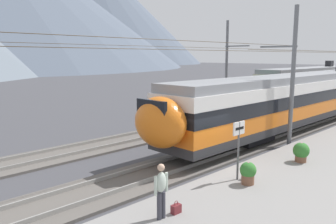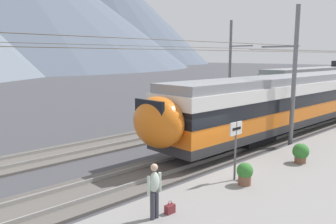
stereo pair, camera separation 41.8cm
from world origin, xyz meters
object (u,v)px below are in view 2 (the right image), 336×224
platform_sign (236,138)px  handbag_near_sign (243,177)px  handbag_beside_passenger (170,209)px  catenary_mast_far_side (231,66)px  potted_plant_by_shelter (301,152)px  train_far_track (320,82)px  train_near_platform (318,95)px  passenger_walking (154,188)px  potted_plant_platform_edge (245,172)px  catenary_mast_mid (292,75)px

platform_sign → handbag_near_sign: 1.59m
handbag_beside_passenger → handbag_near_sign: bearing=1.8°
catenary_mast_far_side → handbag_beside_passenger: size_ratio=112.61×
potted_plant_by_shelter → platform_sign: bearing=169.2°
train_far_track → platform_sign: 30.09m
train_near_platform → catenary_mast_far_side: 7.83m
passenger_walking → handbag_near_sign: passenger_walking is taller
catenary_mast_far_side → handbag_beside_passenger: catenary_mast_far_side is taller
passenger_walking → train_near_platform: bearing=10.6°
potted_plant_platform_edge → potted_plant_by_shelter: 4.09m
passenger_walking → platform_sign: bearing=3.5°
catenary_mast_far_side → potted_plant_by_shelter: catenary_mast_far_side is taller
passenger_walking → potted_plant_platform_edge: size_ratio=1.98×
train_far_track → potted_plant_platform_edge: size_ratio=28.73×
platform_sign → handbag_near_sign: size_ratio=6.25×
passenger_walking → potted_plant_by_shelter: (8.30, -0.48, -0.45)m
potted_plant_platform_edge → potted_plant_by_shelter: bearing=-2.8°
platform_sign → potted_plant_by_shelter: size_ratio=2.56×
platform_sign → potted_plant_by_shelter: (3.95, -0.75, -1.18)m
catenary_mast_mid → handbag_near_sign: catenary_mast_mid is taller
catenary_mast_far_side → handbag_near_sign: catenary_mast_far_side is taller
passenger_walking → potted_plant_platform_edge: bearing=-3.9°
train_near_platform → handbag_near_sign: 15.43m
catenary_mast_mid → handbag_near_sign: size_ratio=123.69×
potted_plant_platform_edge → train_near_platform: bearing=14.4°
train_far_track → passenger_walking: 34.36m
train_near_platform → potted_plant_platform_edge: 15.85m
passenger_walking → handbag_near_sign: size_ratio=4.60×
handbag_beside_passenger → passenger_walking: bearing=173.1°
catenary_mast_far_side → potted_plant_platform_edge: size_ratio=53.17×
platform_sign → handbag_beside_passenger: platform_sign is taller
handbag_near_sign → potted_plant_platform_edge: potted_plant_platform_edge is taller
train_near_platform → handbag_near_sign: (-14.90, -3.58, -1.77)m
train_near_platform → train_far_track: (13.58, 5.55, -0.01)m
platform_sign → handbag_beside_passenger: (-3.79, -0.34, -1.54)m
train_near_platform → catenary_mast_far_side: bearing=95.4°
handbag_near_sign → potted_plant_platform_edge: 0.63m
potted_plant_platform_edge → passenger_walking: bearing=176.1°
handbag_beside_passenger → handbag_near_sign: 4.05m
platform_sign → potted_plant_platform_edge: size_ratio=2.69×
catenary_mast_mid → platform_sign: (-7.32, -1.58, -2.04)m
platform_sign → catenary_mast_mid: bearing=12.2°
catenary_mast_far_side → potted_plant_platform_edge: bearing=-141.9°
train_near_platform → catenary_mast_mid: (-7.84, -1.78, 1.83)m
train_near_platform → passenger_walking: (-19.51, -3.64, -0.95)m
passenger_walking → potted_plant_by_shelter: bearing=-3.3°
catenary_mast_mid → passenger_walking: catenary_mast_mid is taller
train_near_platform → handbag_beside_passenger: bearing=-168.9°
train_near_platform → catenary_mast_mid: bearing=-167.2°
catenary_mast_mid → catenary_mast_far_side: bearing=52.5°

